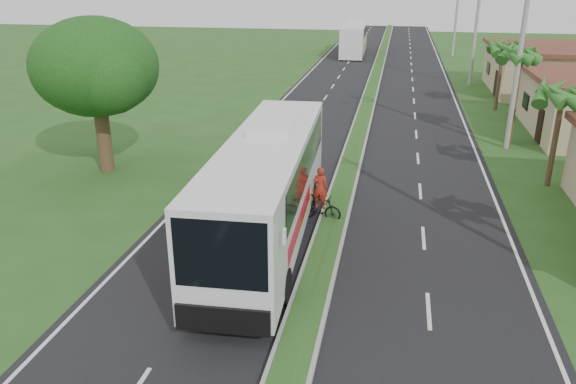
# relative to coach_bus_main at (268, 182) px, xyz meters

# --- Properties ---
(ground) EXTENTS (180.00, 180.00, 0.00)m
(ground) POSITION_rel_coach_bus_main_xyz_m (2.21, -3.78, -2.31)
(ground) COLOR #264C1B
(ground) RESTS_ON ground
(road_asphalt) EXTENTS (14.00, 160.00, 0.02)m
(road_asphalt) POSITION_rel_coach_bus_main_xyz_m (2.21, 16.22, -2.30)
(road_asphalt) COLOR black
(road_asphalt) RESTS_ON ground
(median_strip) EXTENTS (1.20, 160.00, 0.18)m
(median_strip) POSITION_rel_coach_bus_main_xyz_m (2.21, 16.22, -2.21)
(median_strip) COLOR gray
(median_strip) RESTS_ON ground
(lane_edge_left) EXTENTS (0.12, 160.00, 0.01)m
(lane_edge_left) POSITION_rel_coach_bus_main_xyz_m (-4.49, 16.22, -2.31)
(lane_edge_left) COLOR silver
(lane_edge_left) RESTS_ON ground
(lane_edge_right) EXTENTS (0.12, 160.00, 0.01)m
(lane_edge_right) POSITION_rel_coach_bus_main_xyz_m (8.91, 16.22, -2.31)
(lane_edge_right) COLOR silver
(lane_edge_right) RESTS_ON ground
(shop_far) EXTENTS (8.60, 11.60, 3.82)m
(shop_far) POSITION_rel_coach_bus_main_xyz_m (16.21, 32.22, -0.38)
(shop_far) COLOR tan
(shop_far) RESTS_ON ground
(palm_verge_b) EXTENTS (2.40, 2.40, 5.05)m
(palm_verge_b) POSITION_rel_coach_bus_main_xyz_m (11.61, 8.22, 2.05)
(palm_verge_b) COLOR #473321
(palm_verge_b) RESTS_ON ground
(palm_verge_c) EXTENTS (2.40, 2.40, 5.85)m
(palm_verge_c) POSITION_rel_coach_bus_main_xyz_m (11.01, 15.22, 2.81)
(palm_verge_c) COLOR #473321
(palm_verge_c) RESTS_ON ground
(palm_verge_d) EXTENTS (2.40, 2.40, 5.25)m
(palm_verge_d) POSITION_rel_coach_bus_main_xyz_m (11.51, 24.22, 2.24)
(palm_verge_d) COLOR #473321
(palm_verge_d) RESTS_ON ground
(shade_tree) EXTENTS (6.30, 6.00, 7.54)m
(shade_tree) POSITION_rel_coach_bus_main_xyz_m (-9.90, 6.24, 2.72)
(shade_tree) COLOR #473321
(shade_tree) RESTS_ON ground
(utility_pole_b) EXTENTS (3.20, 0.28, 12.00)m
(utility_pole_b) POSITION_rel_coach_bus_main_xyz_m (10.68, 14.22, 3.95)
(utility_pole_b) COLOR gray
(utility_pole_b) RESTS_ON ground
(utility_pole_c) EXTENTS (1.60, 0.28, 11.00)m
(utility_pole_c) POSITION_rel_coach_bus_main_xyz_m (10.71, 34.22, 3.36)
(utility_pole_c) COLOR gray
(utility_pole_c) RESTS_ON ground
(utility_pole_d) EXTENTS (1.60, 0.28, 10.50)m
(utility_pole_d) POSITION_rel_coach_bus_main_xyz_m (10.71, 54.22, 3.11)
(utility_pole_d) COLOR gray
(utility_pole_d) RESTS_ON ground
(coach_bus_main) EXTENTS (3.28, 13.11, 4.20)m
(coach_bus_main) POSITION_rel_coach_bus_main_xyz_m (0.00, 0.00, 0.00)
(coach_bus_main) COLOR white
(coach_bus_main) RESTS_ON ground
(coach_bus_far) EXTENTS (2.97, 12.36, 3.58)m
(coach_bus_far) POSITION_rel_coach_bus_main_xyz_m (-1.28, 53.02, -0.28)
(coach_bus_far) COLOR white
(coach_bus_far) RESTS_ON ground
(motorcyclist) EXTENTS (1.85, 0.85, 2.27)m
(motorcyclist) POSITION_rel_coach_bus_main_xyz_m (1.63, 2.12, -1.50)
(motorcyclist) COLOR black
(motorcyclist) RESTS_ON ground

